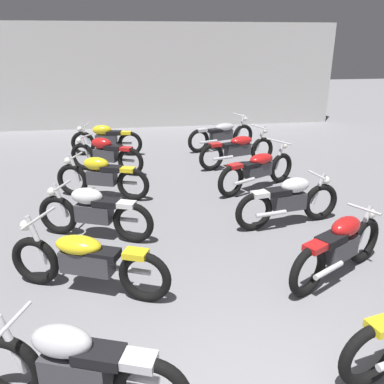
{
  "coord_description": "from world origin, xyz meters",
  "views": [
    {
      "loc": [
        -0.98,
        -1.85,
        2.99
      ],
      "look_at": [
        0.0,
        4.52,
        0.55
      ],
      "focal_mm": 37.52,
      "sensor_mm": 36.0,
      "label": 1
    }
  ],
  "objects": [
    {
      "name": "motorcycle_left_row_4",
      "position": [
        -1.61,
        7.62,
        0.46
      ],
      "size": [
        1.79,
        1.03,
        0.88
      ],
      "color": "black",
      "rests_on": "ground"
    },
    {
      "name": "motorcycle_right_row_4",
      "position": [
        1.65,
        7.61,
        0.45
      ],
      "size": [
        2.1,
        0.91,
        0.97
      ],
      "color": "black",
      "rests_on": "ground"
    },
    {
      "name": "motorcycle_left_row_2",
      "position": [
        -1.64,
        4.14,
        0.46
      ],
      "size": [
        1.87,
        0.84,
        0.88
      ],
      "color": "black",
      "rests_on": "ground"
    },
    {
      "name": "motorcycle_right_row_3",
      "position": [
        1.63,
        5.94,
        0.45
      ],
      "size": [
        1.96,
        1.16,
        0.97
      ],
      "color": "black",
      "rests_on": "ground"
    },
    {
      "name": "motorcycle_left_row_1",
      "position": [
        -1.62,
        2.63,
        0.45
      ],
      "size": [
        2.04,
        1.04,
        0.97
      ],
      "color": "black",
      "rests_on": "ground"
    },
    {
      "name": "motorcycle_right_row_2",
      "position": [
        1.61,
        4.13,
        0.46
      ],
      "size": [
        1.96,
        0.61,
        0.88
      ],
      "color": "black",
      "rests_on": "ground"
    },
    {
      "name": "motorcycle_left_row_3",
      "position": [
        -1.61,
        5.92,
        0.46
      ],
      "size": [
        1.88,
        0.81,
        0.88
      ],
      "color": "black",
      "rests_on": "ground"
    },
    {
      "name": "motorcycle_right_row_1",
      "position": [
        1.65,
        2.47,
        0.46
      ],
      "size": [
        1.77,
        1.07,
        0.88
      ],
      "color": "black",
      "rests_on": "ground"
    },
    {
      "name": "motorcycle_left_row_0",
      "position": [
        -1.55,
        0.86,
        0.46
      ],
      "size": [
        1.89,
        0.8,
        0.88
      ],
      "color": "black",
      "rests_on": "ground"
    },
    {
      "name": "motorcycle_left_row_5",
      "position": [
        -1.67,
        9.18,
        0.46
      ],
      "size": [
        1.96,
        0.54,
        0.88
      ],
      "color": "black",
      "rests_on": "ground"
    },
    {
      "name": "back_wall",
      "position": [
        0.0,
        13.0,
        1.8
      ],
      "size": [
        13.2,
        0.24,
        3.6
      ],
      "primitive_type": "cube",
      "color": "#BCBAB7",
      "rests_on": "ground"
    },
    {
      "name": "motorcycle_right_row_5",
      "position": [
        1.62,
        9.33,
        0.45
      ],
      "size": [
        2.09,
        0.92,
        0.97
      ],
      "color": "black",
      "rests_on": "ground"
    }
  ]
}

